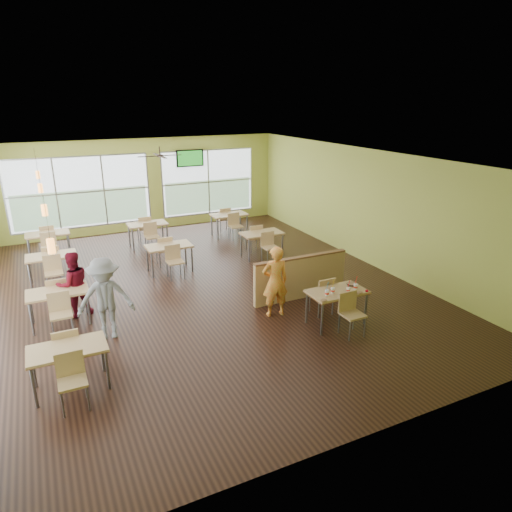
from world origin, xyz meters
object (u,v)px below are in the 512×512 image
main_table (337,296)px  man_plaid (275,281)px  food_basket (352,284)px  half_wall_divider (300,277)px

main_table → man_plaid: man_plaid is taller
man_plaid → food_basket: (1.40, -0.81, -0.01)m
main_table → half_wall_divider: size_ratio=0.63×
main_table → half_wall_divider: bearing=90.0°
main_table → half_wall_divider: (0.00, 1.45, -0.11)m
main_table → man_plaid: (-0.96, 0.91, 0.16)m
half_wall_divider → food_basket: half_wall_divider is taller
main_table → food_basket: main_table is taller
half_wall_divider → man_plaid: man_plaid is taller
food_basket → main_table: bearing=-167.0°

